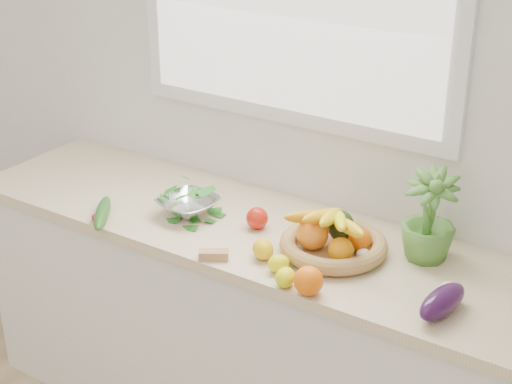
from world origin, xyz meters
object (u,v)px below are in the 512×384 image
Objects in this scene: eggplant at (442,302)px; fruit_basket at (333,239)px; apple at (257,218)px; cucumber at (102,213)px; potted_herb at (429,217)px; colander_with_spinach at (188,201)px.

eggplant is 0.46m from fruit_basket.
cucumber is (-0.51, -0.25, -0.01)m from apple.
cucumber is at bearing -175.92° from eggplant.
apple is 0.57m from cucumber.
potted_herb reaches higher than apple.
fruit_basket is (0.82, 0.24, 0.03)m from cucumber.
apple is 0.27m from colander_with_spinach.
potted_herb is 0.75× the size of fruit_basket.
colander_with_spinach is (-1.02, 0.11, 0.02)m from eggplant.
eggplant is at bearing 4.08° from cucumber.
eggplant reaches higher than cucumber.
colander_with_spinach is (0.24, 0.20, 0.03)m from cucumber.
apple is 0.25× the size of potted_herb.
potted_herb is 1.34× the size of colander_with_spinach.
potted_herb is (1.09, 0.38, 0.12)m from cucumber.
potted_herb is 0.32m from fruit_basket.
apple is 0.60m from potted_herb.
apple is 0.29× the size of cucumber.
apple is 0.31m from fruit_basket.
eggplant is 0.79× the size of cucumber.
fruit_basket reaches higher than colander_with_spinach.
apple is at bearing 25.93° from cucumber.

